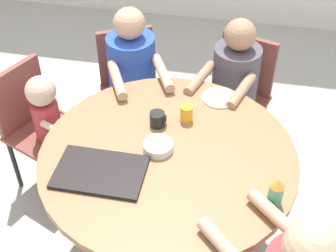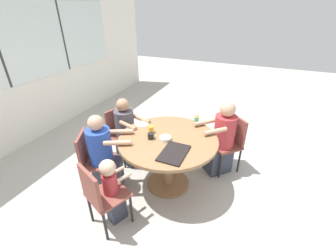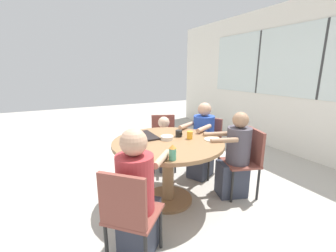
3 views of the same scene
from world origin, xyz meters
The scene contains 14 objects.
ground_plane centered at (0.00, 0.00, 0.00)m, with size 16.00×16.00×0.00m, color #B2ADA3.
dining_table centered at (0.00, 0.00, 0.61)m, with size 1.30×1.30×0.78m.
chair_for_woman_green_shirt centered at (0.31, 0.97, 0.52)m, with size 0.50×0.50×0.86m.
chair_for_man_teal_shirt centered at (-0.45, 0.92, 0.52)m, with size 0.54×0.54×0.86m.
chair_for_toddler centered at (-0.94, 0.40, 0.52)m, with size 0.52×0.52×0.86m.
person_woman_green_shirt centered at (0.26, 0.81, 0.49)m, with size 0.45×0.60×1.09m.
person_man_teal_shirt centered at (-0.38, 0.77, 0.51)m, with size 0.52×0.63×1.13m.
person_toddler centered at (-0.80, 0.34, 0.45)m, with size 0.34×0.27×0.88m.
food_tray_dark centered at (-0.29, -0.20, 0.79)m, with size 0.43×0.28×0.02m.
coffee_mug centered at (-0.09, 0.20, 0.82)m, with size 0.09×0.08×0.08m.
sippy_cup centered at (0.53, -0.22, 0.85)m, with size 0.07×0.07×0.15m.
juice_glass centered at (0.05, 0.27, 0.82)m, with size 0.07×0.07×0.09m.
bowl_white_shallow centered at (-0.05, 0.01, 0.80)m, with size 0.15×0.15×0.04m.
plate_tortillas centered at (0.20, 0.49, 0.78)m, with size 0.20×0.20×0.01m.
Camera 1 is at (0.32, -1.64, 2.42)m, focal length 50.00 mm.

